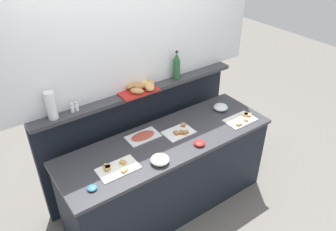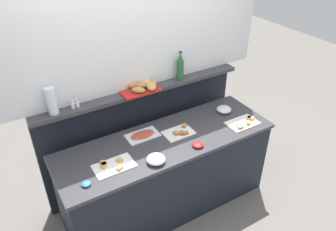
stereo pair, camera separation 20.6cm
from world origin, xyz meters
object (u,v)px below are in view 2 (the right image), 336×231
(cold_cuts_platter, at_px, (143,135))
(salt_shaker, at_px, (73,104))
(glass_bowl_large, at_px, (156,159))
(condiment_bowl_cream, at_px, (86,184))
(wine_bottle_green, at_px, (180,67))
(sandwich_platter_side, at_px, (244,122))
(sandwich_platter_rear, at_px, (179,132))
(sandwich_platter_front, at_px, (113,165))
(water_carafe, at_px, (52,101))
(glass_bowl_medium, at_px, (224,110))
(bread_basket, at_px, (143,86))
(pepper_shaker, at_px, (77,103))
(condiment_bowl_teal, at_px, (198,145))

(cold_cuts_platter, relative_size, salt_shaker, 3.81)
(glass_bowl_large, height_order, condiment_bowl_cream, glass_bowl_large)
(wine_bottle_green, height_order, salt_shaker, wine_bottle_green)
(sandwich_platter_side, relative_size, cold_cuts_platter, 1.01)
(sandwich_platter_rear, relative_size, cold_cuts_platter, 0.92)
(sandwich_platter_front, height_order, water_carafe, water_carafe)
(sandwich_platter_front, bearing_deg, wine_bottle_green, 27.84)
(sandwich_platter_side, xyz_separation_m, glass_bowl_medium, (-0.04, 0.29, 0.02))
(cold_cuts_platter, bearing_deg, salt_shaker, 152.79)
(cold_cuts_platter, bearing_deg, wine_bottle_green, 24.81)
(sandwich_platter_rear, xyz_separation_m, water_carafe, (-1.07, 0.44, 0.47))
(sandwich_platter_rear, distance_m, sandwich_platter_side, 0.71)
(cold_cuts_platter, bearing_deg, water_carafe, 158.67)
(sandwich_platter_front, xyz_separation_m, bread_basket, (0.60, 0.55, 0.38))
(pepper_shaker, height_order, bread_basket, pepper_shaker)
(condiment_bowl_cream, xyz_separation_m, salt_shaker, (0.15, 0.66, 0.38))
(sandwich_platter_front, bearing_deg, cold_cuts_platter, 31.88)
(condiment_bowl_cream, bearing_deg, salt_shaker, 76.88)
(glass_bowl_large, bearing_deg, condiment_bowl_teal, -0.59)
(sandwich_platter_rear, relative_size, water_carafe, 1.17)
(salt_shaker, height_order, water_carafe, water_carafe)
(condiment_bowl_cream, distance_m, water_carafe, 0.80)
(cold_cuts_platter, relative_size, glass_bowl_large, 1.92)
(cold_cuts_platter, xyz_separation_m, pepper_shaker, (-0.51, 0.29, 0.38))
(pepper_shaker, relative_size, water_carafe, 0.34)
(sandwich_platter_side, relative_size, pepper_shaker, 3.83)
(bread_basket, height_order, water_carafe, water_carafe)
(pepper_shaker, distance_m, bread_basket, 0.68)
(sandwich_platter_side, bearing_deg, sandwich_platter_rear, 163.60)
(glass_bowl_medium, bearing_deg, pepper_shaker, 166.87)
(glass_bowl_medium, xyz_separation_m, condiment_bowl_teal, (-0.61, -0.36, -0.01))
(pepper_shaker, bearing_deg, glass_bowl_medium, -13.13)
(sandwich_platter_front, height_order, cold_cuts_platter, sandwich_platter_front)
(cold_cuts_platter, distance_m, glass_bowl_medium, 0.98)
(cold_cuts_platter, bearing_deg, glass_bowl_medium, -3.62)
(wine_bottle_green, distance_m, water_carafe, 1.35)
(sandwich_platter_side, height_order, glass_bowl_medium, glass_bowl_medium)
(condiment_bowl_cream, xyz_separation_m, wine_bottle_green, (1.33, 0.65, 0.48))
(sandwich_platter_side, bearing_deg, pepper_shaker, 157.49)
(wine_bottle_green, height_order, pepper_shaker, wine_bottle_green)
(salt_shaker, distance_m, pepper_shaker, 0.04)
(pepper_shaker, xyz_separation_m, bread_basket, (0.68, -0.00, -0.00))
(glass_bowl_large, xyz_separation_m, water_carafe, (-0.66, 0.70, 0.45))
(sandwich_platter_side, height_order, wine_bottle_green, wine_bottle_green)
(condiment_bowl_cream, distance_m, bread_basket, 1.16)
(sandwich_platter_rear, distance_m, salt_shaker, 1.07)
(pepper_shaker, bearing_deg, water_carafe, 180.00)
(wine_bottle_green, bearing_deg, water_carafe, 179.93)
(salt_shaker, bearing_deg, pepper_shaker, 0.00)
(bread_basket, bearing_deg, glass_bowl_large, -109.57)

